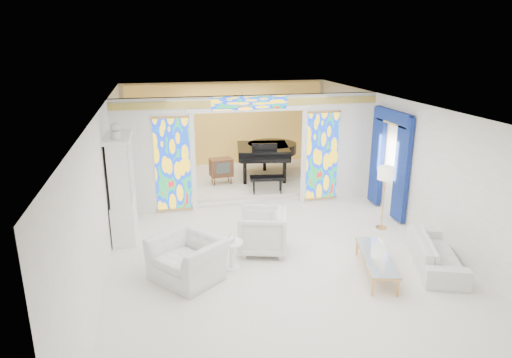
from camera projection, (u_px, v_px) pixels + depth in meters
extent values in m
plane|color=silver|center=(266.00, 234.00, 10.74)|extent=(12.00, 12.00, 0.00)
cube|color=white|center=(267.00, 106.00, 9.85)|extent=(7.00, 12.00, 0.02)
cube|color=white|center=(226.00, 125.00, 15.89)|extent=(7.00, 0.02, 3.00)
cube|color=white|center=(405.00, 333.00, 4.70)|extent=(7.00, 0.02, 3.00)
cube|color=white|center=(105.00, 183.00, 9.57)|extent=(0.02, 12.00, 3.00)
cube|color=white|center=(407.00, 164.00, 11.01)|extent=(0.02, 12.00, 3.00)
cube|color=white|center=(153.00, 157.00, 11.65)|extent=(2.00, 0.18, 3.00)
cube|color=white|center=(337.00, 147.00, 12.67)|extent=(2.00, 0.18, 3.00)
cube|color=white|center=(249.00, 103.00, 11.78)|extent=(3.00, 0.18, 0.40)
cube|color=white|center=(193.00, 163.00, 11.82)|extent=(0.12, 0.06, 2.60)
cube|color=white|center=(304.00, 157.00, 12.43)|extent=(0.12, 0.06, 2.60)
cube|color=white|center=(250.00, 109.00, 11.73)|extent=(3.24, 0.06, 0.12)
cube|color=#DFC554|center=(250.00, 103.00, 11.68)|extent=(7.00, 0.05, 0.18)
cube|color=gold|center=(173.00, 165.00, 11.70)|extent=(0.90, 0.04, 2.40)
cube|color=gold|center=(322.00, 156.00, 12.53)|extent=(0.90, 0.04, 2.40)
cube|color=gold|center=(250.00, 103.00, 11.67)|extent=(2.00, 0.04, 0.34)
cube|color=silver|center=(236.00, 180.00, 14.54)|extent=(6.80, 3.80, 0.18)
cube|color=gold|center=(227.00, 126.00, 15.78)|extent=(6.70, 0.10, 2.90)
cylinder|color=#CE9048|center=(242.00, 102.00, 13.76)|extent=(0.48, 0.48, 0.30)
cube|color=navy|center=(402.00, 169.00, 11.08)|extent=(0.12, 0.55, 2.60)
cube|color=navy|center=(377.00, 157.00, 12.30)|extent=(0.12, 0.55, 2.60)
cube|color=navy|center=(393.00, 116.00, 11.34)|extent=(0.14, 1.70, 0.30)
cube|color=#DDC04E|center=(392.00, 123.00, 11.39)|extent=(0.12, 1.50, 0.06)
cube|color=white|center=(125.00, 218.00, 10.50)|extent=(0.50, 1.40, 0.90)
cube|color=white|center=(120.00, 170.00, 10.16)|extent=(0.44, 1.30, 1.40)
cube|color=silver|center=(131.00, 169.00, 10.21)|extent=(0.01, 1.20, 1.30)
cube|color=white|center=(117.00, 137.00, 9.94)|extent=(0.56, 1.46, 0.08)
cylinder|color=white|center=(116.00, 135.00, 9.58)|extent=(0.22, 0.22, 0.16)
sphere|color=white|center=(115.00, 127.00, 9.53)|extent=(0.20, 0.20, 0.20)
imported|color=white|center=(188.00, 259.00, 8.63)|extent=(1.66, 1.68, 0.82)
imported|color=silver|center=(262.00, 231.00, 9.72)|extent=(1.25, 1.23, 0.92)
imported|color=white|center=(437.00, 252.00, 9.12)|extent=(1.47, 2.21, 0.60)
cylinder|color=white|center=(231.00, 243.00, 8.95)|extent=(0.51, 0.51, 0.03)
cylinder|color=white|center=(231.00, 256.00, 9.03)|extent=(0.08, 0.08, 0.55)
cylinder|color=white|center=(232.00, 268.00, 9.11)|extent=(0.34, 0.34, 0.03)
imported|color=silver|center=(231.00, 237.00, 8.92)|extent=(0.21, 0.21, 0.18)
cube|color=silver|center=(376.00, 256.00, 8.80)|extent=(0.93, 1.79, 0.04)
cube|color=#CE9048|center=(376.00, 257.00, 8.81)|extent=(0.96, 1.82, 0.03)
cube|color=#CE9048|center=(373.00, 287.00, 8.09)|extent=(0.05, 0.05, 0.35)
cube|color=#CE9048|center=(398.00, 288.00, 8.07)|extent=(0.05, 0.05, 0.35)
cube|color=#CE9048|center=(357.00, 247.00, 9.65)|extent=(0.05, 0.05, 0.35)
cube|color=#CE9048|center=(378.00, 247.00, 9.63)|extent=(0.05, 0.05, 0.35)
cylinder|color=#CE9048|center=(381.00, 227.00, 11.05)|extent=(0.32, 0.32, 0.03)
cylinder|color=#CE9048|center=(383.00, 201.00, 10.85)|extent=(0.03, 0.03, 1.41)
cylinder|color=white|center=(386.00, 173.00, 10.65)|extent=(0.46, 0.46, 0.30)
cube|color=black|center=(263.00, 151.00, 14.36)|extent=(1.83, 1.92, 0.31)
cylinder|color=black|center=(272.00, 148.00, 14.74)|extent=(1.80, 1.80, 0.31)
cube|color=black|center=(265.00, 160.00, 13.43)|extent=(1.51, 0.55, 0.11)
cube|color=silver|center=(266.00, 160.00, 13.34)|extent=(1.37, 0.32, 0.03)
cube|color=black|center=(264.00, 148.00, 13.71)|extent=(0.76, 0.15, 0.27)
cube|color=black|center=(267.00, 178.00, 12.91)|extent=(1.03, 0.53, 0.09)
cylinder|color=black|center=(245.00, 173.00, 13.74)|extent=(0.12, 0.12, 0.68)
cylinder|color=black|center=(284.00, 172.00, 13.81)|extent=(0.12, 0.12, 0.68)
cylinder|color=black|center=(265.00, 161.00, 15.13)|extent=(0.12, 0.12, 0.68)
cube|color=brown|center=(221.00, 167.00, 13.74)|extent=(0.71, 0.52, 0.54)
cube|color=#3A403D|center=(223.00, 168.00, 13.53)|extent=(0.43, 0.07, 0.34)
cone|color=brown|center=(214.00, 182.00, 13.63)|extent=(0.04, 0.04, 0.24)
cone|color=brown|center=(231.00, 180.00, 13.79)|extent=(0.04, 0.04, 0.24)
cone|color=brown|center=(212.00, 179.00, 13.92)|extent=(0.04, 0.04, 0.24)
cone|color=brown|center=(228.00, 177.00, 14.08)|extent=(0.04, 0.04, 0.24)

